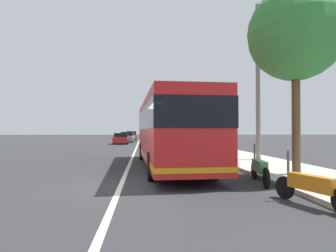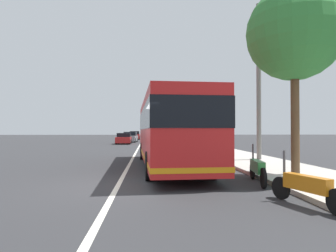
{
  "view_description": "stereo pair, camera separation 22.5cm",
  "coord_description": "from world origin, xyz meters",
  "px_view_note": "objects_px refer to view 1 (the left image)",
  "views": [
    {
      "loc": [
        -9.17,
        -0.7,
        1.72
      ],
      "look_at": [
        5.76,
        -1.97,
        1.96
      ],
      "focal_mm": 30.98,
      "sensor_mm": 36.0,
      "label": 1
    },
    {
      "loc": [
        -9.19,
        -0.93,
        1.72
      ],
      "look_at": [
        5.76,
        -1.97,
        1.96
      ],
      "focal_mm": 30.98,
      "sensor_mm": 36.0,
      "label": 2
    }
  ],
  "objects_px": {
    "car_behind_bus": "(152,136)",
    "coach_bus": "(169,129)",
    "motorcycle_angled": "(214,155)",
    "utility_pole": "(258,83)",
    "car_ahead_same_lane": "(121,139)",
    "roadside_tree_near_camera": "(295,34)",
    "car_side_street": "(127,137)",
    "car_far_distant": "(131,136)",
    "motorcycle_far_end": "(311,186)",
    "motorcycle_mid_row": "(259,169)"
  },
  "relations": [
    {
      "from": "car_behind_bus",
      "to": "coach_bus",
      "type": "bearing_deg",
      "value": 176.87
    },
    {
      "from": "motorcycle_angled",
      "to": "utility_pole",
      "type": "bearing_deg",
      "value": -64.7
    },
    {
      "from": "coach_bus",
      "to": "car_ahead_same_lane",
      "type": "height_order",
      "value": "coach_bus"
    },
    {
      "from": "coach_bus",
      "to": "roadside_tree_near_camera",
      "type": "bearing_deg",
      "value": -131.57
    },
    {
      "from": "coach_bus",
      "to": "car_side_street",
      "type": "height_order",
      "value": "coach_bus"
    },
    {
      "from": "car_ahead_same_lane",
      "to": "car_behind_bus",
      "type": "distance_m",
      "value": 15.25
    },
    {
      "from": "utility_pole",
      "to": "car_far_distant",
      "type": "bearing_deg",
      "value": 12.17
    },
    {
      "from": "coach_bus",
      "to": "motorcycle_angled",
      "type": "xyz_separation_m",
      "value": [
        0.75,
        -2.36,
        -1.32
      ]
    },
    {
      "from": "car_ahead_same_lane",
      "to": "motorcycle_far_end",
      "type": "bearing_deg",
      "value": 11.78
    },
    {
      "from": "motorcycle_mid_row",
      "to": "motorcycle_far_end",
      "type": "bearing_deg",
      "value": -170.46
    },
    {
      "from": "car_behind_bus",
      "to": "car_far_distant",
      "type": "xyz_separation_m",
      "value": [
        3.31,
        3.88,
        0.08
      ]
    },
    {
      "from": "motorcycle_mid_row",
      "to": "utility_pole",
      "type": "xyz_separation_m",
      "value": [
        6.32,
        -2.54,
        3.9
      ]
    },
    {
      "from": "motorcycle_angled",
      "to": "utility_pole",
      "type": "xyz_separation_m",
      "value": [
        1.1,
        -2.77,
        3.9
      ]
    },
    {
      "from": "coach_bus",
      "to": "motorcycle_mid_row",
      "type": "xyz_separation_m",
      "value": [
        -4.46,
        -2.58,
        -1.32
      ]
    },
    {
      "from": "motorcycle_far_end",
      "to": "utility_pole",
      "type": "distance_m",
      "value": 10.34
    },
    {
      "from": "motorcycle_far_end",
      "to": "roadside_tree_near_camera",
      "type": "xyz_separation_m",
      "value": [
        3.87,
        -1.78,
        4.82
      ]
    },
    {
      "from": "coach_bus",
      "to": "motorcycle_mid_row",
      "type": "relative_size",
      "value": 5.02
    },
    {
      "from": "car_behind_bus",
      "to": "roadside_tree_near_camera",
      "type": "relative_size",
      "value": 0.65
    },
    {
      "from": "motorcycle_far_end",
      "to": "car_side_street",
      "type": "height_order",
      "value": "car_side_street"
    },
    {
      "from": "motorcycle_angled",
      "to": "car_ahead_same_lane",
      "type": "distance_m",
      "value": 23.94
    },
    {
      "from": "car_side_street",
      "to": "roadside_tree_near_camera",
      "type": "height_order",
      "value": "roadside_tree_near_camera"
    },
    {
      "from": "utility_pole",
      "to": "car_ahead_same_lane",
      "type": "bearing_deg",
      "value": 22.72
    },
    {
      "from": "motorcycle_far_end",
      "to": "car_ahead_same_lane",
      "type": "height_order",
      "value": "car_ahead_same_lane"
    },
    {
      "from": "roadside_tree_near_camera",
      "to": "motorcycle_mid_row",
      "type": "bearing_deg",
      "value": 118.07
    },
    {
      "from": "coach_bus",
      "to": "car_behind_bus",
      "type": "bearing_deg",
      "value": -3.44
    },
    {
      "from": "car_ahead_same_lane",
      "to": "car_far_distant",
      "type": "xyz_separation_m",
      "value": [
        17.9,
        -0.6,
        0.08
      ]
    },
    {
      "from": "coach_bus",
      "to": "utility_pole",
      "type": "bearing_deg",
      "value": -72.94
    },
    {
      "from": "motorcycle_angled",
      "to": "utility_pole",
      "type": "distance_m",
      "value": 4.91
    },
    {
      "from": "roadside_tree_near_camera",
      "to": "utility_pole",
      "type": "bearing_deg",
      "value": -8.01
    },
    {
      "from": "motorcycle_angled",
      "to": "roadside_tree_near_camera",
      "type": "distance_m",
      "value": 6.72
    },
    {
      "from": "motorcycle_mid_row",
      "to": "car_ahead_same_lane",
      "type": "xyz_separation_m",
      "value": [
        28.27,
        6.65,
        0.2
      ]
    },
    {
      "from": "motorcycle_far_end",
      "to": "car_ahead_same_lane",
      "type": "relative_size",
      "value": 0.52
    },
    {
      "from": "coach_bus",
      "to": "car_behind_bus",
      "type": "distance_m",
      "value": 38.41
    },
    {
      "from": "coach_bus",
      "to": "roadside_tree_near_camera",
      "type": "relative_size",
      "value": 1.63
    },
    {
      "from": "car_ahead_same_lane",
      "to": "car_behind_bus",
      "type": "xyz_separation_m",
      "value": [
        14.58,
        -4.47,
        0.0
      ]
    },
    {
      "from": "motorcycle_angled",
      "to": "car_far_distant",
      "type": "bearing_deg",
      "value": 11.65
    },
    {
      "from": "coach_bus",
      "to": "car_side_street",
      "type": "relative_size",
      "value": 2.54
    },
    {
      "from": "car_behind_bus",
      "to": "roadside_tree_near_camera",
      "type": "xyz_separation_m",
      "value": [
        -41.9,
        -3.97,
        4.6
      ]
    },
    {
      "from": "motorcycle_angled",
      "to": "car_side_street",
      "type": "relative_size",
      "value": 0.5
    },
    {
      "from": "coach_bus",
      "to": "car_far_distant",
      "type": "distance_m",
      "value": 41.87
    },
    {
      "from": "car_ahead_same_lane",
      "to": "roadside_tree_near_camera",
      "type": "bearing_deg",
      "value": 16.9
    },
    {
      "from": "motorcycle_mid_row",
      "to": "car_ahead_same_lane",
      "type": "height_order",
      "value": "car_ahead_same_lane"
    },
    {
      "from": "car_far_distant",
      "to": "roadside_tree_near_camera",
      "type": "relative_size",
      "value": 0.64
    },
    {
      "from": "car_behind_bus",
      "to": "car_far_distant",
      "type": "relative_size",
      "value": 1.02
    },
    {
      "from": "motorcycle_angled",
      "to": "car_far_distant",
      "type": "height_order",
      "value": "car_far_distant"
    },
    {
      "from": "roadside_tree_near_camera",
      "to": "utility_pole",
      "type": "xyz_separation_m",
      "value": [
        5.36,
        -0.75,
        -0.89
      ]
    },
    {
      "from": "motorcycle_mid_row",
      "to": "utility_pole",
      "type": "distance_m",
      "value": 7.85
    },
    {
      "from": "car_ahead_same_lane",
      "to": "roadside_tree_near_camera",
      "type": "relative_size",
      "value": 0.57
    },
    {
      "from": "car_ahead_same_lane",
      "to": "roadside_tree_near_camera",
      "type": "xyz_separation_m",
      "value": [
        -27.32,
        -8.44,
        4.6
      ]
    },
    {
      "from": "motorcycle_far_end",
      "to": "car_side_street",
      "type": "bearing_deg",
      "value": -8.41
    }
  ]
}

